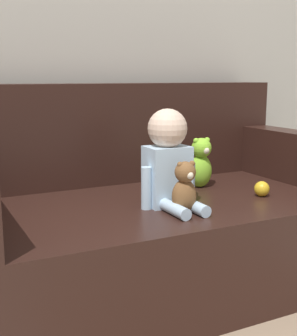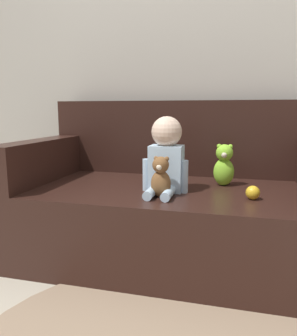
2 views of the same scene
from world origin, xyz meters
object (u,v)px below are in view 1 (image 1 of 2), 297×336
(person_baby, at_px, (168,161))
(plush_toy_side, at_px, (201,163))
(toy_ball, at_px, (262,189))
(teddy_bear_brown, at_px, (185,188))
(couch, at_px, (147,219))

(person_baby, xyz_separation_m, plush_toy_side, (0.31, 0.22, -0.07))
(person_baby, distance_m, toy_ball, 0.49)
(person_baby, xyz_separation_m, toy_ball, (0.46, -0.06, -0.16))
(person_baby, height_order, plush_toy_side, person_baby)
(person_baby, relative_size, teddy_bear_brown, 1.92)
(couch, height_order, plush_toy_side, couch)
(plush_toy_side, distance_m, toy_ball, 0.33)
(plush_toy_side, bearing_deg, couch, -176.49)
(teddy_bear_brown, bearing_deg, toy_ball, 9.09)
(person_baby, bearing_deg, couch, 89.12)
(teddy_bear_brown, bearing_deg, person_baby, 92.91)
(person_baby, height_order, toy_ball, person_baby)
(teddy_bear_brown, height_order, plush_toy_side, plush_toy_side)
(person_baby, distance_m, plush_toy_side, 0.39)
(toy_ball, bearing_deg, teddy_bear_brown, -170.91)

